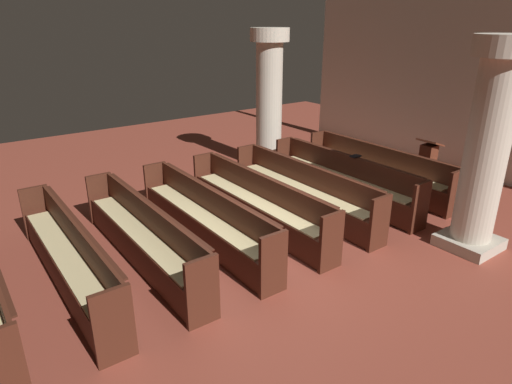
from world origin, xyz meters
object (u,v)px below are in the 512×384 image
object	(u,v)px
pew_row_2	(303,188)
pew_row_3	(257,201)
pillar_aisle_side	(488,145)
pillar_far_side	(269,98)
pew_row_0	(377,167)
pew_row_1	(342,177)
lectern	(426,167)
pew_row_6	(68,254)
hymn_book	(356,156)
pew_row_4	(204,215)
pew_row_5	(142,233)

from	to	relation	value
pew_row_2	pew_row_3	bearing A→B (deg)	-90.00
pillar_aisle_side	pillar_far_side	xyz separation A→B (m)	(-5.23, -0.04, 0.00)
pew_row_0	pillar_far_side	bearing A→B (deg)	-160.27
pew_row_1	pew_row_2	xyz separation A→B (m)	(0.00, -1.06, 0.00)
pew_row_0	lectern	size ratio (longest dim) A/B	3.40
pillar_far_side	lectern	size ratio (longest dim) A/B	3.01
pew_row_0	pew_row_6	xyz separation A→B (m)	(0.00, -6.36, 0.00)
hymn_book	pew_row_6	bearing A→B (deg)	-91.33
pew_row_1	pew_row_6	bearing A→B (deg)	-90.00
pillar_far_side	lectern	distance (m)	3.88
pew_row_3	hymn_book	world-z (taller)	hymn_book
pew_row_4	pew_row_2	bearing A→B (deg)	90.00
pew_row_1	pillar_far_side	size ratio (longest dim) A/B	1.13
pew_row_1	lectern	bearing A→B (deg)	73.31
lectern	hymn_book	distance (m)	1.89
pew_row_2	pew_row_6	bearing A→B (deg)	-90.00
pew_row_5	pillar_far_side	size ratio (longest dim) A/B	1.13
pillar_far_side	lectern	world-z (taller)	pillar_far_side
pew_row_0	pillar_aisle_side	distance (m)	3.04
pew_row_6	pew_row_3	bearing A→B (deg)	90.00
pew_row_1	pew_row_2	size ratio (longest dim) A/B	1.00
pew_row_4	hymn_book	size ratio (longest dim) A/B	18.17
pew_row_1	pew_row_0	bearing A→B (deg)	90.00
pew_row_0	pillar_far_side	xyz separation A→B (m)	(-2.59, -0.93, 1.21)
pew_row_2	pillar_far_side	bearing A→B (deg)	155.30
pillar_far_side	hymn_book	distance (m)	2.83
pew_row_1	pew_row_6	size ratio (longest dim) A/B	1.00
pew_row_6	pillar_far_side	distance (m)	6.14
pew_row_5	pew_row_3	bearing A→B (deg)	90.00
pillar_aisle_side	hymn_book	distance (m)	2.63
pew_row_1	pew_row_5	distance (m)	4.24
pew_row_6	pillar_aisle_side	bearing A→B (deg)	64.23
pillar_far_side	pew_row_1	bearing A→B (deg)	-2.90
pillar_aisle_side	pew_row_5	bearing A→B (deg)	-120.91
pew_row_3	pew_row_5	size ratio (longest dim) A/B	1.00
pew_row_3	pillar_far_side	bearing A→B (deg)	139.00
pew_row_1	lectern	xyz separation A→B (m)	(0.59, 1.97, -0.03)
pew_row_0	pew_row_1	distance (m)	1.06
pew_row_0	hymn_book	size ratio (longest dim) A/B	18.17
pew_row_0	pillar_aisle_side	size ratio (longest dim) A/B	1.13
pew_row_6	pillar_far_side	size ratio (longest dim) A/B	1.13
pew_row_0	pew_row_3	size ratio (longest dim) A/B	1.00
pew_row_5	pew_row_6	bearing A→B (deg)	-90.00
pew_row_0	pillar_aisle_side	world-z (taller)	pillar_aisle_side
pew_row_4	hymn_book	bearing A→B (deg)	87.84
pew_row_0	pew_row_4	bearing A→B (deg)	-90.00
pew_row_3	pew_row_5	distance (m)	2.12
pew_row_3	pew_row_2	bearing A→B (deg)	90.00
pew_row_6	hymn_book	size ratio (longest dim) A/B	18.17
pew_row_0	hymn_book	bearing A→B (deg)	-81.65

